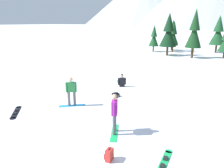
{
  "coord_description": "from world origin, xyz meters",
  "views": [
    {
      "loc": [
        5.76,
        -6.75,
        4.68
      ],
      "look_at": [
        -0.38,
        4.16,
        1.0
      ],
      "focal_mm": 33.74,
      "sensor_mm": 36.0,
      "label": 1
    }
  ],
  "objects_px": {
    "pine_tree_short": "(169,32)",
    "snowboarder_foreground": "(115,113)",
    "snowboarder_midground": "(71,91)",
    "backpack_black": "(116,95)",
    "loose_snowboard_far_spare": "(16,112)",
    "pine_tree_slender": "(174,35)",
    "pine_tree_young": "(218,32)",
    "snowboarder_background": "(121,82)",
    "loose_snowboard_near_left": "(164,163)",
    "pine_tree_tall": "(173,34)",
    "pine_tree_twin": "(194,32)",
    "pine_tree_broad": "(154,37)",
    "backpack_red": "(109,155)"
  },
  "relations": [
    {
      "from": "loose_snowboard_far_spare",
      "to": "backpack_red",
      "type": "height_order",
      "value": "backpack_red"
    },
    {
      "from": "loose_snowboard_far_spare",
      "to": "pine_tree_tall",
      "type": "relative_size",
      "value": 0.3
    },
    {
      "from": "snowboarder_background",
      "to": "pine_tree_young",
      "type": "relative_size",
      "value": 0.28
    },
    {
      "from": "snowboarder_foreground",
      "to": "backpack_black",
      "type": "distance_m",
      "value": 4.85
    },
    {
      "from": "snowboarder_foreground",
      "to": "pine_tree_twin",
      "type": "xyz_separation_m",
      "value": [
        -0.56,
        22.98,
        2.53
      ]
    },
    {
      "from": "snowboarder_foreground",
      "to": "snowboarder_midground",
      "type": "bearing_deg",
      "value": 157.17
    },
    {
      "from": "pine_tree_slender",
      "to": "pine_tree_twin",
      "type": "bearing_deg",
      "value": -51.72
    },
    {
      "from": "loose_snowboard_far_spare",
      "to": "loose_snowboard_near_left",
      "type": "relative_size",
      "value": 0.87
    },
    {
      "from": "pine_tree_slender",
      "to": "loose_snowboard_near_left",
      "type": "bearing_deg",
      "value": -76.54
    },
    {
      "from": "loose_snowboard_near_left",
      "to": "pine_tree_young",
      "type": "bearing_deg",
      "value": 91.13
    },
    {
      "from": "snowboarder_foreground",
      "to": "backpack_black",
      "type": "height_order",
      "value": "snowboarder_foreground"
    },
    {
      "from": "pine_tree_broad",
      "to": "pine_tree_short",
      "type": "xyz_separation_m",
      "value": [
        3.09,
        -2.93,
        0.95
      ]
    },
    {
      "from": "loose_snowboard_far_spare",
      "to": "pine_tree_slender",
      "type": "height_order",
      "value": "pine_tree_slender"
    },
    {
      "from": "snowboarder_midground",
      "to": "backpack_black",
      "type": "xyz_separation_m",
      "value": [
        1.43,
        2.69,
        -0.79
      ]
    },
    {
      "from": "loose_snowboard_far_spare",
      "to": "snowboarder_midground",
      "type": "bearing_deg",
      "value": 48.11
    },
    {
      "from": "snowboarder_midground",
      "to": "backpack_red",
      "type": "height_order",
      "value": "snowboarder_midground"
    },
    {
      "from": "loose_snowboard_near_left",
      "to": "pine_tree_broad",
      "type": "xyz_separation_m",
      "value": [
        -9.71,
        27.48,
        2.31
      ]
    },
    {
      "from": "loose_snowboard_near_left",
      "to": "pine_tree_tall",
      "type": "distance_m",
      "value": 31.9
    },
    {
      "from": "snowboarder_background",
      "to": "pine_tree_short",
      "type": "bearing_deg",
      "value": 93.88
    },
    {
      "from": "backpack_black",
      "to": "pine_tree_twin",
      "type": "height_order",
      "value": "pine_tree_twin"
    },
    {
      "from": "snowboarder_background",
      "to": "pine_tree_young",
      "type": "height_order",
      "value": "pine_tree_young"
    },
    {
      "from": "pine_tree_slender",
      "to": "pine_tree_broad",
      "type": "relative_size",
      "value": 1.16
    },
    {
      "from": "loose_snowboard_near_left",
      "to": "pine_tree_slender",
      "type": "distance_m",
      "value": 29.78
    },
    {
      "from": "backpack_red",
      "to": "pine_tree_young",
      "type": "distance_m",
      "value": 32.14
    },
    {
      "from": "loose_snowboard_near_left",
      "to": "pine_tree_young",
      "type": "xyz_separation_m",
      "value": [
        -0.62,
        31.21,
        3.13
      ]
    },
    {
      "from": "backpack_black",
      "to": "snowboarder_background",
      "type": "bearing_deg",
      "value": 108.01
    },
    {
      "from": "loose_snowboard_far_spare",
      "to": "loose_snowboard_near_left",
      "type": "xyz_separation_m",
      "value": [
        8.17,
        -0.28,
        0.0
      ]
    },
    {
      "from": "snowboarder_background",
      "to": "loose_snowboard_far_spare",
      "type": "height_order",
      "value": "snowboarder_background"
    },
    {
      "from": "snowboarder_foreground",
      "to": "pine_tree_young",
      "type": "bearing_deg",
      "value": 86.46
    },
    {
      "from": "snowboarder_background",
      "to": "pine_tree_short",
      "type": "distance_m",
      "value": 17.32
    },
    {
      "from": "snowboarder_midground",
      "to": "loose_snowboard_near_left",
      "type": "xyz_separation_m",
      "value": [
        6.15,
        -2.53,
        -0.88
      ]
    },
    {
      "from": "loose_snowboard_near_left",
      "to": "backpack_red",
      "type": "distance_m",
      "value": 1.91
    },
    {
      "from": "pine_tree_young",
      "to": "pine_tree_broad",
      "type": "bearing_deg",
      "value": -157.68
    },
    {
      "from": "snowboarder_background",
      "to": "loose_snowboard_far_spare",
      "type": "relative_size",
      "value": 1.05
    },
    {
      "from": "pine_tree_twin",
      "to": "snowboarder_midground",
      "type": "bearing_deg",
      "value": -98.22
    },
    {
      "from": "snowboarder_background",
      "to": "backpack_black",
      "type": "height_order",
      "value": "snowboarder_background"
    },
    {
      "from": "snowboarder_background",
      "to": "pine_tree_slender",
      "type": "xyz_separation_m",
      "value": [
        -1.44,
        21.33,
        2.36
      ]
    },
    {
      "from": "backpack_red",
      "to": "pine_tree_tall",
      "type": "distance_m",
      "value": 32.29
    },
    {
      "from": "loose_snowboard_far_spare",
      "to": "pine_tree_tall",
      "type": "distance_m",
      "value": 30.73
    },
    {
      "from": "snowboarder_background",
      "to": "pine_tree_slender",
      "type": "bearing_deg",
      "value": 93.87
    },
    {
      "from": "loose_snowboard_far_spare",
      "to": "backpack_red",
      "type": "bearing_deg",
      "value": -9.32
    },
    {
      "from": "pine_tree_short",
      "to": "snowboarder_foreground",
      "type": "bearing_deg",
      "value": -80.06
    },
    {
      "from": "snowboarder_midground",
      "to": "pine_tree_twin",
      "type": "relative_size",
      "value": 0.27
    },
    {
      "from": "loose_snowboard_far_spare",
      "to": "pine_tree_slender",
      "type": "xyz_separation_m",
      "value": [
        1.26,
        28.57,
        2.69
      ]
    },
    {
      "from": "backpack_red",
      "to": "pine_tree_twin",
      "type": "relative_size",
      "value": 0.07
    },
    {
      "from": "snowboarder_midground",
      "to": "snowboarder_background",
      "type": "relative_size",
      "value": 1.05
    },
    {
      "from": "snowboarder_background",
      "to": "backpack_red",
      "type": "relative_size",
      "value": 3.46
    },
    {
      "from": "loose_snowboard_far_spare",
      "to": "pine_tree_twin",
      "type": "relative_size",
      "value": 0.24
    },
    {
      "from": "snowboarder_midground",
      "to": "pine_tree_short",
      "type": "xyz_separation_m",
      "value": [
        -0.47,
        22.02,
        2.38
      ]
    },
    {
      "from": "backpack_black",
      "to": "pine_tree_young",
      "type": "distance_m",
      "value": 26.49
    }
  ]
}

